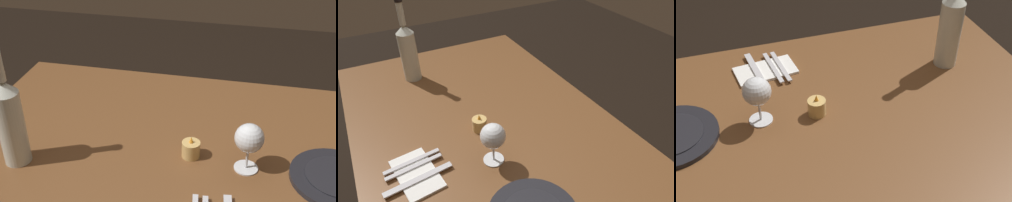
# 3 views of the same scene
# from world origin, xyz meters

# --- Properties ---
(dining_table) EXTENTS (1.30, 0.90, 0.74)m
(dining_table) POSITION_xyz_m (0.00, 0.00, 0.65)
(dining_table) COLOR brown
(dining_table) RESTS_ON ground
(wine_glass_left) EXTENTS (0.08, 0.08, 0.14)m
(wine_glass_left) POSITION_xyz_m (0.22, -0.05, 0.84)
(wine_glass_left) COLOR white
(wine_glass_left) RESTS_ON dining_table
(wine_bottle) EXTENTS (0.07, 0.07, 0.36)m
(wine_bottle) POSITION_xyz_m (-0.41, -0.15, 0.88)
(wine_bottle) COLOR silver
(wine_bottle) RESTS_ON dining_table
(votive_candle) EXTENTS (0.05, 0.05, 0.07)m
(votive_candle) POSITION_xyz_m (0.06, -0.03, 0.76)
(votive_candle) COLOR #DBB266
(votive_candle) RESTS_ON dining_table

